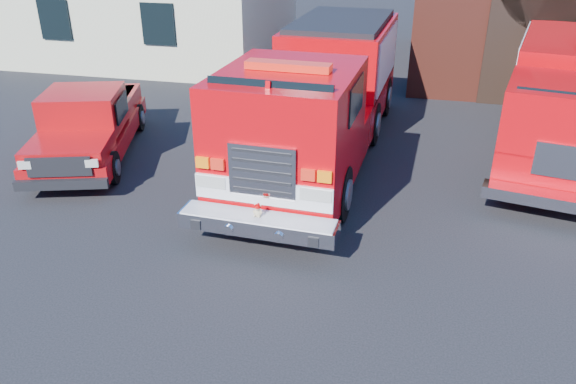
% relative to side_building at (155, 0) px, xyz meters
% --- Properties ---
extents(ground, '(100.00, 100.00, 0.00)m').
position_rel_side_building_xyz_m(ground, '(9.00, -13.00, -2.20)').
color(ground, black).
rests_on(ground, ground).
extents(side_building, '(10.20, 8.20, 4.35)m').
position_rel_side_building_xyz_m(side_building, '(0.00, 0.00, 0.00)').
color(side_building, beige).
rests_on(side_building, ground).
extents(fire_engine, '(3.05, 9.63, 2.94)m').
position_rel_side_building_xyz_m(fire_engine, '(8.65, -9.33, -0.68)').
color(fire_engine, black).
rests_on(fire_engine, ground).
extents(pickup_truck, '(3.33, 5.50, 1.70)m').
position_rel_side_building_xyz_m(pickup_truck, '(3.23, -10.75, -1.40)').
color(pickup_truck, black).
rests_on(pickup_truck, ground).
extents(secondary_truck, '(3.95, 8.32, 2.60)m').
position_rel_side_building_xyz_m(secondary_truck, '(14.36, -7.82, -0.79)').
color(secondary_truck, black).
rests_on(secondary_truck, ground).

